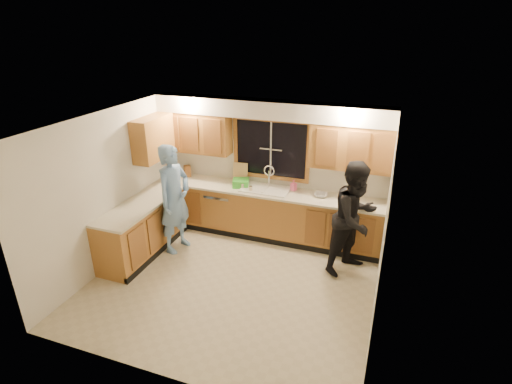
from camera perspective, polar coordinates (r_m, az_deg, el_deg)
floor at (r=6.34m, az=-3.38°, el=-12.76°), size 4.20×4.20×0.00m
ceiling at (r=5.28m, az=-4.03°, el=9.77°), size 4.20×4.20×0.00m
wall_back at (r=7.35m, az=2.14°, el=3.55°), size 4.20×0.00×4.20m
wall_left at (r=6.75m, az=-20.31°, el=0.22°), size 0.00×3.80×3.80m
wall_right at (r=5.31m, az=17.76°, el=-5.74°), size 0.00×3.80×3.80m
base_cabinets_back at (r=7.40m, az=1.34°, el=-3.11°), size 4.20×0.60×0.88m
base_cabinets_left at (r=7.16m, az=-15.81°, el=-5.03°), size 0.60×1.90×0.88m
countertop_back at (r=7.19m, az=1.33°, el=0.12°), size 4.20×0.63×0.04m
countertop_left at (r=6.95m, az=-16.12°, el=-1.71°), size 0.63×1.90×0.04m
upper_cabinets_left at (r=7.56m, az=-8.64°, el=8.44°), size 1.35×0.33×0.75m
upper_cabinets_right at (r=6.74m, az=13.46°, el=6.24°), size 1.35×0.33×0.75m
upper_cabinets_return at (r=7.31m, az=-14.46°, el=7.46°), size 0.33×0.90×0.75m
soffit at (r=6.89m, az=1.82°, el=11.73°), size 4.20×0.35×0.30m
window_frame at (r=7.23m, az=2.15°, el=6.14°), size 1.44×0.03×1.14m
sink at (r=7.23m, az=1.38°, el=-0.07°), size 0.86×0.52×0.57m
dishwasher at (r=7.69m, az=-4.72°, el=-2.39°), size 0.60×0.56×0.82m
stove at (r=6.76m, az=-18.54°, el=-7.05°), size 0.58×0.75×0.90m
man at (r=6.89m, az=-11.57°, el=-0.99°), size 0.57×0.76×1.90m
woman at (r=6.36m, az=13.98°, el=-3.66°), size 1.07×1.13×1.84m
knife_block at (r=7.90m, az=-9.78°, el=2.96°), size 0.16×0.16×0.22m
cutting_board at (r=7.50m, az=-2.26°, el=2.79°), size 0.29×0.13×0.37m
dish_crate at (r=7.33m, az=-2.19°, el=1.31°), size 0.35×0.34×0.13m
soap_bottle at (r=7.17m, az=5.40°, el=0.97°), size 0.12×0.12×0.20m
bowl at (r=7.00m, az=9.26°, el=-0.42°), size 0.24×0.24×0.06m
can_left at (r=7.22m, az=-1.95°, el=0.85°), size 0.07×0.07×0.11m
can_right at (r=7.10m, az=-0.77°, el=0.45°), size 0.07×0.07×0.11m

